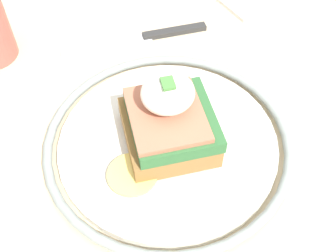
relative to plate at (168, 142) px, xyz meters
name	(u,v)px	position (x,y,z in m)	size (l,w,h in m)	color
dining_table	(185,203)	(-0.01, -0.02, -0.12)	(1.14, 0.70, 0.73)	#C6B28E
plate	(168,142)	(0.00, 0.00, 0.00)	(0.26, 0.26, 0.02)	silver
sandwich	(168,120)	(0.00, 0.00, 0.04)	(0.11, 0.12, 0.08)	olive
knife	(147,37)	(0.18, -0.02, -0.01)	(0.02, 0.20, 0.01)	#2D2D2D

